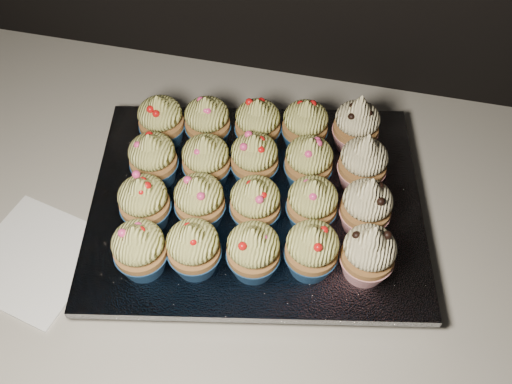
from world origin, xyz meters
TOP-DOWN VIEW (x-y plane):
  - cabinet at (0.00, 1.70)m, footprint 2.40×0.60m
  - worktop at (0.00, 1.70)m, footprint 2.44×0.64m
  - napkin at (-0.45, 1.58)m, footprint 0.18×0.18m
  - baking_tray at (-0.19, 1.71)m, footprint 0.45×0.37m
  - foil_lining at (-0.19, 1.71)m, footprint 0.48×0.41m
  - cupcake_0 at (-0.30, 1.59)m, footprint 0.06×0.06m
  - cupcake_1 at (-0.24, 1.60)m, footprint 0.06×0.06m
  - cupcake_2 at (-0.17, 1.61)m, footprint 0.06×0.06m
  - cupcake_3 at (-0.10, 1.63)m, footprint 0.06×0.06m
  - cupcake_4 at (-0.04, 1.64)m, footprint 0.06×0.06m
  - cupcake_5 at (-0.31, 1.65)m, footprint 0.06×0.06m
  - cupcake_6 at (-0.25, 1.67)m, footprint 0.06×0.06m
  - cupcake_7 at (-0.18, 1.68)m, footprint 0.06×0.06m
  - cupcake_8 at (-0.11, 1.69)m, footprint 0.06×0.06m
  - cupcake_9 at (-0.05, 1.70)m, footprint 0.06×0.06m
  - cupcake_10 at (-0.33, 1.72)m, footprint 0.06×0.06m
  - cupcake_11 at (-0.26, 1.73)m, footprint 0.06×0.06m
  - cupcake_12 at (-0.20, 1.75)m, footprint 0.06×0.06m
  - cupcake_13 at (-0.13, 1.76)m, footprint 0.06×0.06m
  - cupcake_14 at (-0.06, 1.77)m, footprint 0.06×0.06m
  - cupcake_15 at (-0.34, 1.78)m, footprint 0.06×0.06m
  - cupcake_16 at (-0.27, 1.80)m, footprint 0.06×0.06m
  - cupcake_17 at (-0.21, 1.81)m, footprint 0.06×0.06m
  - cupcake_18 at (-0.14, 1.82)m, footprint 0.06×0.06m
  - cupcake_19 at (-0.08, 1.83)m, footprint 0.06×0.06m

SIDE VIEW (x-z plane):
  - cabinet at x=0.00m, z-range 0.00..0.86m
  - worktop at x=0.00m, z-range 0.86..0.90m
  - napkin at x=-0.45m, z-range 0.90..0.90m
  - baking_tray at x=-0.19m, z-range 0.90..0.92m
  - foil_lining at x=-0.19m, z-range 0.92..0.93m
  - cupcake_0 at x=-0.30m, z-range 0.93..1.01m
  - cupcake_1 at x=-0.24m, z-range 0.93..1.01m
  - cupcake_2 at x=-0.17m, z-range 0.93..1.01m
  - cupcake_3 at x=-0.10m, z-range 0.93..1.01m
  - cupcake_5 at x=-0.31m, z-range 0.93..1.01m
  - cupcake_6 at x=-0.25m, z-range 0.93..1.01m
  - cupcake_7 at x=-0.18m, z-range 0.93..1.01m
  - cupcake_8 at x=-0.11m, z-range 0.93..1.01m
  - cupcake_10 at x=-0.33m, z-range 0.93..1.01m
  - cupcake_11 at x=-0.26m, z-range 0.93..1.01m
  - cupcake_12 at x=-0.20m, z-range 0.93..1.01m
  - cupcake_13 at x=-0.13m, z-range 0.93..1.01m
  - cupcake_15 at x=-0.34m, z-range 0.93..1.01m
  - cupcake_16 at x=-0.27m, z-range 0.93..1.01m
  - cupcake_17 at x=-0.21m, z-range 0.93..1.01m
  - cupcake_18 at x=-0.14m, z-range 0.93..1.01m
  - cupcake_4 at x=-0.04m, z-range 0.93..1.02m
  - cupcake_9 at x=-0.05m, z-range 0.93..1.02m
  - cupcake_14 at x=-0.06m, z-range 0.93..1.02m
  - cupcake_19 at x=-0.08m, z-range 0.93..1.02m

